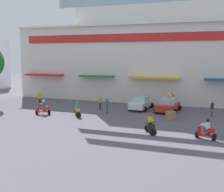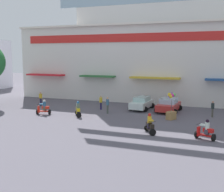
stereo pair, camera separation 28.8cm
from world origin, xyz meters
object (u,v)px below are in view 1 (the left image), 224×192
at_px(parked_car_0, 141,103).
at_px(pedestrian_1, 107,104).
at_px(scooter_rider_5, 78,110).
at_px(pedestrian_0, 100,102).
at_px(pedestrian_2, 40,98).
at_px(scooter_rider_9, 43,108).
at_px(scooter_rider_8, 150,125).
at_px(parked_car_1, 168,105).
at_px(scooter_rider_6, 206,131).
at_px(pedestrian_3, 212,108).
at_px(balloon_vendor_cart, 171,107).

distance_m(parked_car_0, pedestrian_1, 4.46).
relative_size(scooter_rider_5, pedestrian_1, 0.89).
bearing_deg(pedestrian_0, pedestrian_1, -50.20).
relative_size(pedestrian_1, pedestrian_2, 1.04).
height_order(parked_car_0, scooter_rider_9, scooter_rider_9).
bearing_deg(scooter_rider_9, pedestrian_0, 46.68).
height_order(scooter_rider_5, scooter_rider_9, scooter_rider_5).
distance_m(scooter_rider_8, scooter_rider_9, 12.35).
relative_size(parked_car_1, pedestrian_2, 2.47).
relative_size(scooter_rider_5, scooter_rider_6, 1.02).
xyz_separation_m(parked_car_0, scooter_rider_6, (7.42, -9.77, -0.10)).
xyz_separation_m(scooter_rider_5, pedestrian_3, (12.39, 4.41, 0.28)).
bearing_deg(scooter_rider_9, scooter_rider_8, -15.37).
distance_m(pedestrian_1, balloon_vendor_cart, 6.64).
relative_size(parked_car_1, scooter_rider_6, 2.71).
height_order(parked_car_1, pedestrian_1, pedestrian_1).
distance_m(scooter_rider_6, scooter_rider_9, 16.40).
xyz_separation_m(pedestrian_3, balloon_vendor_cart, (-3.59, -2.42, 0.22)).
distance_m(pedestrian_1, pedestrian_2, 9.44).
bearing_deg(pedestrian_3, scooter_rider_9, -163.59).
distance_m(pedestrian_1, pedestrian_3, 10.42).
xyz_separation_m(pedestrian_0, pedestrian_1, (1.58, -1.89, 0.13)).
height_order(parked_car_0, scooter_rider_8, scooter_rider_8).
relative_size(pedestrian_0, pedestrian_3, 0.97).
distance_m(scooter_rider_9, pedestrian_0, 6.37).
bearing_deg(balloon_vendor_cart, pedestrian_2, 172.87).
height_order(parked_car_0, scooter_rider_5, scooter_rider_5).
relative_size(scooter_rider_5, pedestrian_2, 0.93).
distance_m(scooter_rider_8, pedestrian_1, 8.48).
bearing_deg(scooter_rider_5, balloon_vendor_cart, 12.69).
bearing_deg(scooter_rider_8, parked_car_1, 91.58).
bearing_deg(pedestrian_1, scooter_rider_5, -132.30).
xyz_separation_m(scooter_rider_9, pedestrian_1, (5.94, 2.74, 0.38)).
relative_size(parked_car_0, scooter_rider_9, 2.74).
bearing_deg(pedestrian_0, scooter_rider_9, -133.32).
distance_m(scooter_rider_8, pedestrian_0, 10.93).
xyz_separation_m(parked_car_1, pedestrian_2, (-15.02, -1.64, 0.21)).
xyz_separation_m(parked_car_0, scooter_rider_8, (3.29, -9.57, -0.09)).
bearing_deg(scooter_rider_5, scooter_rider_9, -174.65).
bearing_deg(pedestrian_1, parked_car_0, 53.12).
bearing_deg(scooter_rider_9, pedestrian_3, 16.41).
bearing_deg(pedestrian_0, parked_car_1, 10.41).
xyz_separation_m(scooter_rider_9, pedestrian_2, (-3.36, 4.33, 0.31)).
relative_size(scooter_rider_5, pedestrian_0, 0.99).
bearing_deg(scooter_rider_6, balloon_vendor_cart, 120.83).
bearing_deg(scooter_rider_6, scooter_rider_8, 177.24).
relative_size(pedestrian_0, balloon_vendor_cart, 0.61).
relative_size(scooter_rider_5, scooter_rider_8, 0.99).
bearing_deg(scooter_rider_5, pedestrian_0, 82.08).
relative_size(pedestrian_0, pedestrian_1, 0.90).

